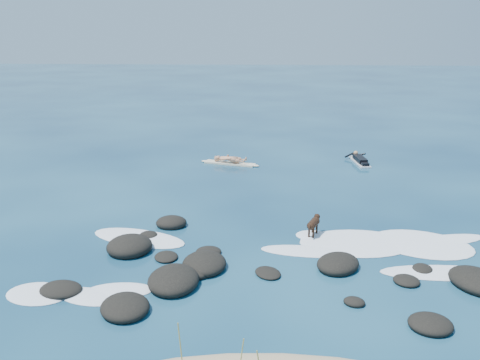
{
  "coord_description": "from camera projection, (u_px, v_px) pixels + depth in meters",
  "views": [
    {
      "loc": [
        -0.31,
        -15.79,
        6.64
      ],
      "look_at": [
        -1.49,
        4.0,
        0.9
      ],
      "focal_mm": 40.0,
      "sensor_mm": 36.0,
      "label": 1
    }
  ],
  "objects": [
    {
      "name": "dog",
      "position": [
        314.0,
        223.0,
        17.38
      ],
      "size": [
        0.53,
        1.04,
        0.69
      ],
      "rotation": [
        0.0,
        0.0,
        1.2
      ],
      "color": "black",
      "rests_on": "ground"
    },
    {
      "name": "ground",
      "position": [
        279.0,
        243.0,
        16.97
      ],
      "size": [
        160.0,
        160.0,
        0.0
      ],
      "primitive_type": "plane",
      "color": "#0A2642",
      "rests_on": "ground"
    },
    {
      "name": "reef_rocks",
      "position": [
        237.0,
        269.0,
        14.85
      ],
      "size": [
        12.97,
        7.15,
        0.61
      ],
      "color": "black",
      "rests_on": "ground"
    },
    {
      "name": "paddling_surfer_rig",
      "position": [
        360.0,
        160.0,
        26.82
      ],
      "size": [
        1.11,
        2.51,
        0.43
      ],
      "rotation": [
        0.0,
        0.0,
        1.7
      ],
      "color": "silver",
      "rests_on": "ground"
    },
    {
      "name": "breaking_foam",
      "position": [
        316.0,
        252.0,
        16.27
      ],
      "size": [
        14.01,
        6.35,
        0.12
      ],
      "color": "white",
      "rests_on": "ground"
    },
    {
      "name": "standing_surfer_rig",
      "position": [
        230.0,
        151.0,
        26.39
      ],
      "size": [
        3.02,
        1.22,
        1.75
      ],
      "rotation": [
        0.0,
        0.0,
        -0.28
      ],
      "color": "beige",
      "rests_on": "ground"
    }
  ]
}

